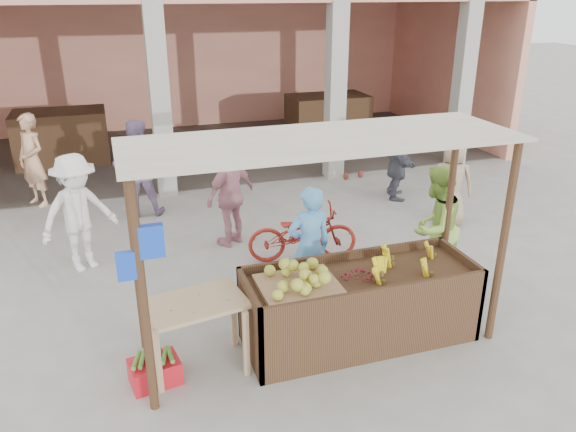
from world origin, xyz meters
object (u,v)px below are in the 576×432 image
object	(u,v)px
vendor_green	(435,224)
motorcycle	(303,233)
side_table	(197,313)
red_crate	(155,372)
fruit_stall	(359,308)
vendor_blue	(309,243)

from	to	relation	value
vendor_green	motorcycle	world-z (taller)	vendor_green
side_table	red_crate	bearing A→B (deg)	-176.14
fruit_stall	motorcycle	world-z (taller)	motorcycle
vendor_green	motorcycle	size ratio (longest dim) A/B	1.06
vendor_blue	motorcycle	bearing A→B (deg)	-109.28
vendor_green	motorcycle	bearing A→B (deg)	-68.62
side_table	vendor_blue	xyz separation A→B (m)	(1.55, 0.88, 0.18)
red_crate	fruit_stall	bearing A→B (deg)	-7.57
red_crate	vendor_blue	world-z (taller)	vendor_blue
vendor_blue	fruit_stall	bearing A→B (deg)	103.00
fruit_stall	side_table	xyz separation A→B (m)	(-1.82, 0.05, 0.26)
side_table	vendor_green	bearing A→B (deg)	4.21
red_crate	vendor_blue	bearing A→B (deg)	16.77
red_crate	vendor_blue	xyz separation A→B (m)	(2.03, 1.00, 0.71)
red_crate	motorcycle	distance (m)	3.23
motorcycle	side_table	bearing A→B (deg)	148.56
vendor_green	motorcycle	xyz separation A→B (m)	(-1.39, 1.25, -0.45)
vendor_blue	vendor_green	distance (m)	1.73
vendor_green	vendor_blue	bearing A→B (deg)	-28.78
fruit_stall	vendor_blue	bearing A→B (deg)	106.56
fruit_stall	vendor_blue	size ratio (longest dim) A/B	1.54
vendor_blue	motorcycle	world-z (taller)	vendor_blue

